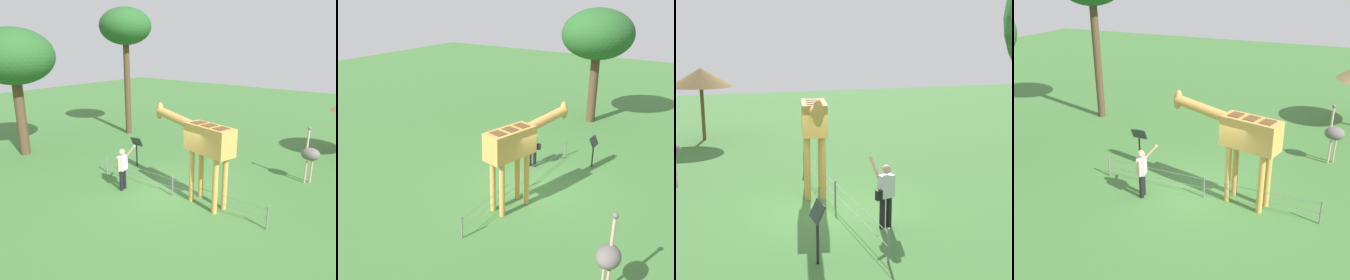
% 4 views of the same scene
% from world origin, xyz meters
% --- Properties ---
extents(ground_plane, '(60.00, 60.00, 0.00)m').
position_xyz_m(ground_plane, '(0.00, 0.00, 0.00)').
color(ground_plane, '#427538').
extents(giraffe, '(3.67, 1.30, 3.15)m').
position_xyz_m(giraffe, '(-1.02, -0.09, 2.16)').
color(giraffe, gold).
rests_on(giraffe, ground_plane).
extents(visitor, '(0.62, 0.57, 1.73)m').
position_xyz_m(visitor, '(1.79, 0.90, 0.90)').
color(visitor, black).
rests_on(visitor, ground_plane).
extents(ostrich, '(0.70, 0.56, 2.25)m').
position_xyz_m(ostrich, '(-3.38, -4.02, 1.18)').
color(ostrich, '#CC9E93').
rests_on(ostrich, ground_plane).
extents(tree_northeast, '(3.68, 3.68, 5.97)m').
position_xyz_m(tree_northeast, '(8.53, 1.07, 4.62)').
color(tree_northeast, brown).
rests_on(tree_northeast, ground_plane).
extents(info_sign, '(0.56, 0.21, 1.32)m').
position_xyz_m(info_sign, '(3.08, -1.18, 0.95)').
color(info_sign, black).
rests_on(info_sign, ground_plane).
extents(wire_fence, '(7.05, 0.05, 0.75)m').
position_xyz_m(wire_fence, '(0.00, 0.21, 0.40)').
color(wire_fence, slate).
rests_on(wire_fence, ground_plane).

